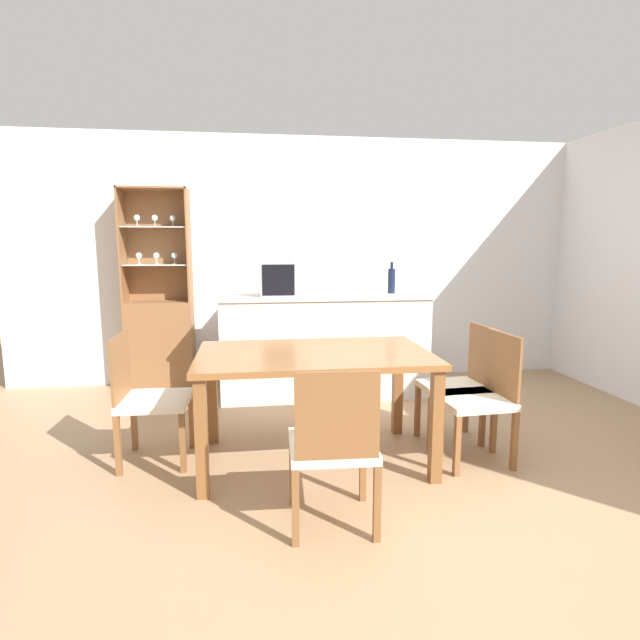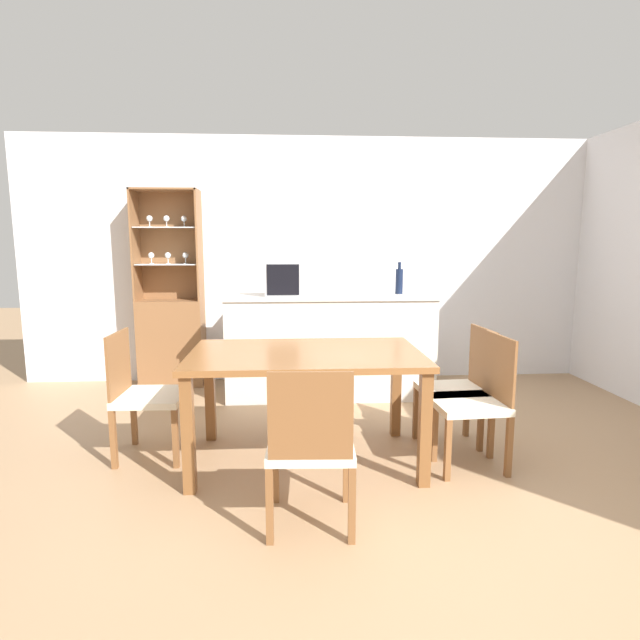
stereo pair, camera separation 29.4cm
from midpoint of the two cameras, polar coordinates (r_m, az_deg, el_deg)
name	(u,v)px [view 2 (the right image)]	position (r m, az deg, el deg)	size (l,w,h in m)	color
ground_plane	(395,494)	(3.16, 11.39, -18.95)	(18.00, 18.00, 0.00)	#A37F5B
wall_back	(346,261)	(5.38, 4.58, 6.77)	(6.80, 0.06, 2.55)	silver
kitchen_counter	(330,346)	(4.77, 2.91, -2.99)	(1.97, 0.55, 0.98)	silver
display_cabinet	(172,327)	(5.32, -15.10, -0.75)	(0.65, 0.32, 1.99)	brown
dining_table	(306,366)	(3.30, 0.90, -5.28)	(1.52, 0.94, 0.75)	brown
dining_chair_side_right_near	(474,401)	(3.49, 19.53, -8.71)	(0.47, 0.47, 0.87)	beige
dining_chair_side_left_far	(145,394)	(3.59, -17.19, -8.12)	(0.45, 0.45, 0.87)	beige
dining_chair_head_near	(311,446)	(2.61, 2.25, -14.20)	(0.46, 0.46, 0.87)	beige
dining_chair_side_right_far	(459,388)	(3.74, 17.84, -7.46)	(0.47, 0.47, 0.87)	beige
microwave	(290,278)	(4.68, -1.66, 4.79)	(0.45, 0.40, 0.32)	#B7BABF
wine_bottle	(399,281)	(4.89, 10.75, 4.43)	(0.07, 0.07, 0.30)	#141E38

